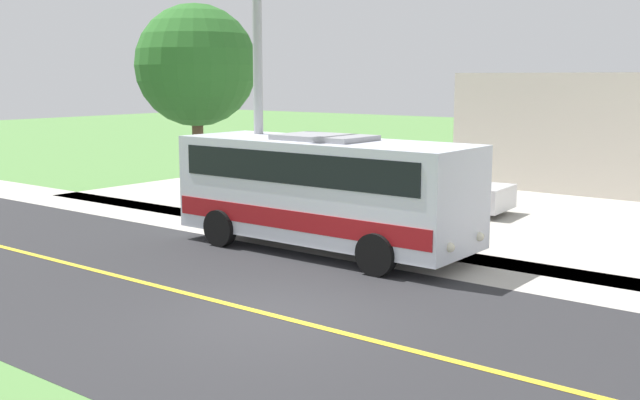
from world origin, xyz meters
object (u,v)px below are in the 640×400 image
parked_car_near (436,188)px  street_light_pole (254,48)px  tree_curbside (196,66)px  shuttle_bus_front (324,187)px

parked_car_near → street_light_pole: bearing=-17.0°
street_light_pole → tree_curbside: street_light_pole is taller
shuttle_bus_front → tree_curbside: 8.41m
parked_car_near → tree_curbside: 8.44m
parked_car_near → tree_curbside: (3.57, -6.69, 3.71)m
shuttle_bus_front → parked_car_near: 6.56m
street_light_pole → tree_curbside: size_ratio=1.38×
shuttle_bus_front → tree_curbside: size_ratio=1.17×
parked_car_near → shuttle_bus_front: bearing=5.7°
shuttle_bus_front → street_light_pole: street_light_pole is taller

